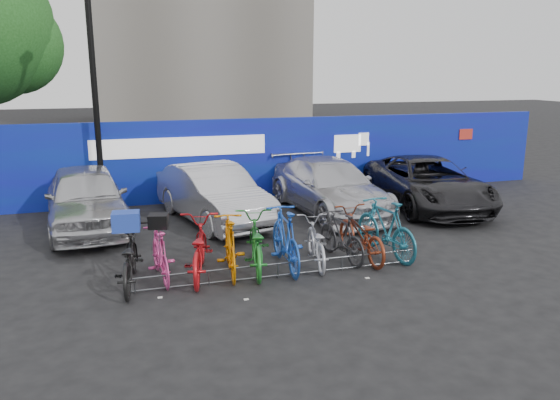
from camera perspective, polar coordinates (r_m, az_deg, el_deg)
name	(u,v)px	position (r m, az deg, el deg)	size (l,w,h in m)	color
ground	(269,267)	(10.88, -1.11, -7.02)	(100.00, 100.00, 0.00)	black
hoarding	(215,160)	(16.26, -6.81, 4.16)	(22.00, 0.18, 2.40)	navy
lamppost	(95,91)	(15.24, -18.81, 10.75)	(0.25, 0.50, 6.11)	black
bike_rack	(278,270)	(10.28, -0.21, -7.29)	(5.60, 0.03, 0.30)	#595B60
car_0	(86,198)	(14.06, -19.59, 0.21)	(1.82, 4.53, 1.54)	#B8B9BD
car_1	(214,194)	(13.96, -6.95, 0.61)	(1.53, 4.40, 1.45)	#B6B5BA
car_2	(329,186)	(14.91, 5.19, 1.42)	(1.99, 4.90, 1.42)	silver
car_3	(427,183)	(15.93, 15.12, 1.75)	(2.32, 5.04, 1.40)	black
bike_0	(129,259)	(10.14, -15.55, -5.92)	(0.70, 2.00, 1.05)	black
bike_1	(160,254)	(10.32, -12.41, -5.53)	(0.47, 1.67, 1.01)	#E4418F
bike_2	(198,249)	(10.33, -8.54, -5.07)	(0.73, 2.09, 1.10)	red
bike_3	(230,246)	(10.39, -5.24, -4.77)	(0.53, 1.88, 1.13)	orange
bike_4	(255,243)	(10.55, -2.58, -4.56)	(0.72, 2.07, 1.09)	#1E7825
bike_5	(286,238)	(10.63, 0.58, -4.04)	(0.57, 2.02, 1.22)	blue
bike_6	(316,242)	(10.90, 3.73, -4.42)	(0.62, 1.77, 0.93)	#ADAEB6
bike_7	(341,236)	(11.18, 6.43, -3.78)	(0.48, 1.69, 1.01)	#28282A
bike_8	(360,235)	(11.30, 8.40, -3.61)	(0.68, 1.96, 1.03)	maroon
bike_9	(386,228)	(11.52, 10.98, -2.89)	(0.58, 2.04, 1.23)	#1E677F
cargo_crate	(126,221)	(9.94, -15.80, -2.15)	(0.47, 0.36, 0.33)	#213CAB
cargo_topcase	(158,221)	(10.13, -12.58, -2.17)	(0.34, 0.31, 0.25)	black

